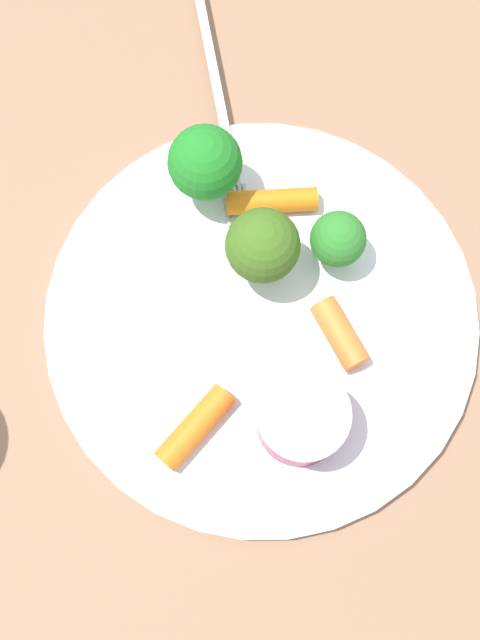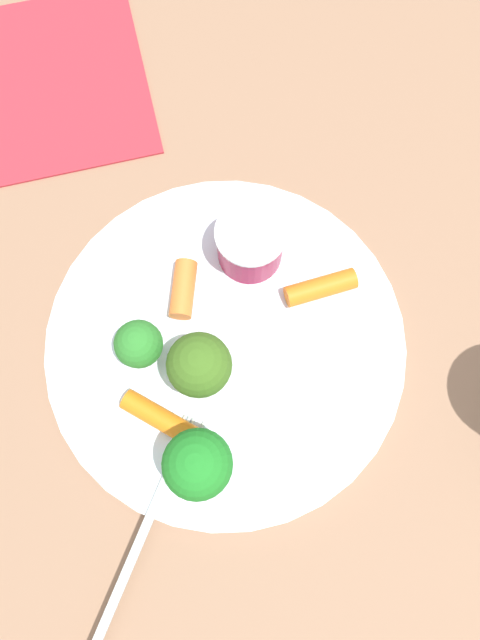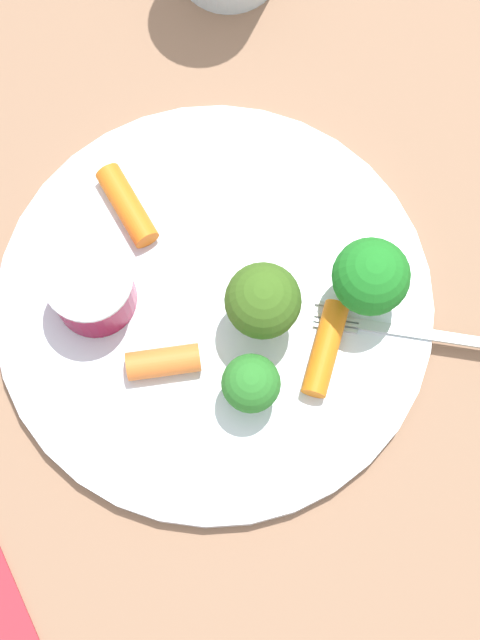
# 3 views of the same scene
# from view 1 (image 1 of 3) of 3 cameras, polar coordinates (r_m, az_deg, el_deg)

# --- Properties ---
(ground_plane) EXTENTS (2.40, 2.40, 0.00)m
(ground_plane) POSITION_cam_1_polar(r_m,az_deg,el_deg) (0.49, 1.61, 0.02)
(ground_plane) COLOR #916B4F
(plate) EXTENTS (0.28, 0.28, 0.01)m
(plate) POSITION_cam_1_polar(r_m,az_deg,el_deg) (0.48, 1.63, 0.22)
(plate) COLOR white
(plate) RESTS_ON ground_plane
(sauce_cup) EXTENTS (0.05, 0.05, 0.04)m
(sauce_cup) POSITION_cam_1_polar(r_m,az_deg,el_deg) (0.44, 4.19, -7.70)
(sauce_cup) COLOR maroon
(sauce_cup) RESTS_ON plate
(broccoli_floret_0) EXTENTS (0.05, 0.05, 0.06)m
(broccoli_floret_0) POSITION_cam_1_polar(r_m,az_deg,el_deg) (0.45, 1.74, 5.67)
(broccoli_floret_0) COLOR #91C474
(broccoli_floret_0) RESTS_ON plate
(broccoli_floret_1) EXTENTS (0.05, 0.05, 0.06)m
(broccoli_floret_1) POSITION_cam_1_polar(r_m,az_deg,el_deg) (0.48, -2.68, 11.85)
(broccoli_floret_1) COLOR #99B16C
(broccoli_floret_1) RESTS_ON plate
(broccoli_floret_2) EXTENTS (0.04, 0.04, 0.04)m
(broccoli_floret_2) POSITION_cam_1_polar(r_m,az_deg,el_deg) (0.47, 7.47, 6.12)
(broccoli_floret_2) COLOR #8FB76B
(broccoli_floret_2) RESTS_ON plate
(carrot_stick_0) EXTENTS (0.03, 0.06, 0.02)m
(carrot_stick_0) POSITION_cam_1_polar(r_m,az_deg,el_deg) (0.50, 2.45, 9.03)
(carrot_stick_0) COLOR orange
(carrot_stick_0) RESTS_ON plate
(carrot_stick_1) EXTENTS (0.04, 0.06, 0.02)m
(carrot_stick_1) POSITION_cam_1_polar(r_m,az_deg,el_deg) (0.46, -3.45, -8.16)
(carrot_stick_1) COLOR orange
(carrot_stick_1) RESTS_ON plate
(carrot_stick_2) EXTENTS (0.05, 0.03, 0.02)m
(carrot_stick_2) POSITION_cam_1_polar(r_m,az_deg,el_deg) (0.47, 7.61, -1.04)
(carrot_stick_2) COLOR orange
(carrot_stick_2) RESTS_ON plate
(fork) EXTENTS (0.20, 0.03, 0.00)m
(fork) POSITION_cam_1_polar(r_m,az_deg,el_deg) (0.55, -1.59, 16.42)
(fork) COLOR #B6C2BF
(fork) RESTS_ON plate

